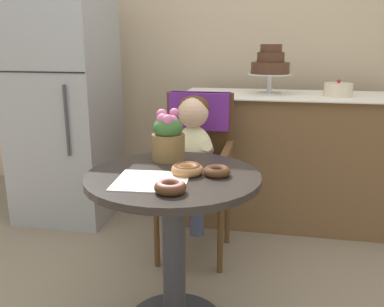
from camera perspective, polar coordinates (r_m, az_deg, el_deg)
The scene contains 13 objects.
back_wall at distance 3.44m, azimuth 4.81°, elevation 16.87°, with size 4.80×0.10×2.70m, color #C1AD8E.
cafe_table at distance 1.77m, azimuth -2.55°, elevation -9.38°, with size 0.72×0.72×0.72m.
wicker_chair at distance 2.44m, azimuth 0.72°, elevation 0.84°, with size 0.42×0.45×0.95m.
seated_child at distance 2.28m, azimuth 0.03°, elevation 0.82°, with size 0.27×0.32×0.73m.
paper_napkin at distance 1.61m, azimuth -5.62°, elevation -3.78°, with size 0.28×0.25×0.00m, color white.
donut_front at distance 1.68m, azimuth -0.67°, elevation -2.12°, with size 0.13×0.13×0.04m.
donut_mid at distance 1.67m, azimuth 3.46°, elevation -2.39°, with size 0.11×0.11×0.04m.
donut_side at distance 1.48m, azimuth -3.01°, elevation -4.55°, with size 0.12×0.12×0.04m.
flower_vase at distance 1.87m, azimuth -3.31°, elevation 2.35°, with size 0.15×0.15×0.23m.
display_counter at distance 2.98m, azimuth 13.82°, elevation -0.68°, with size 1.56×0.62×0.90m.
tiered_cake_stand at distance 2.87m, azimuth 10.74°, elevation 11.93°, with size 0.30×0.30×0.33m.
round_layer_cake at distance 2.87m, azimuth 19.48°, elevation 8.30°, with size 0.18×0.18×0.11m.
refrigerator at distance 3.05m, azimuth -17.26°, elevation 7.06°, with size 0.64×0.63×1.70m.
Camera 1 is at (0.38, -1.56, 1.24)m, focal length 38.70 mm.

